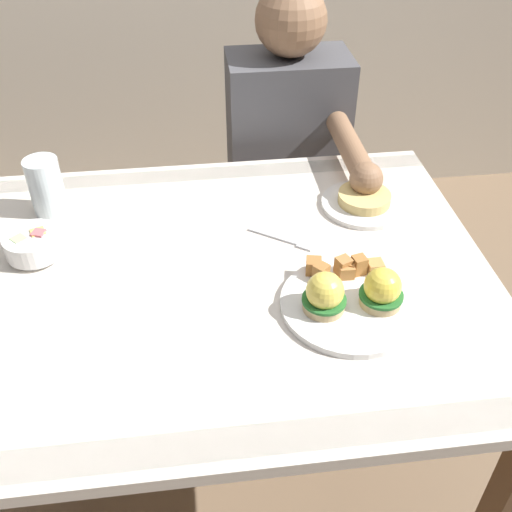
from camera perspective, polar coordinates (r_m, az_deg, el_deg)
name	(u,v)px	position (r m, az deg, el deg)	size (l,w,h in m)	color
ground_plane	(217,473)	(1.80, -3.72, -19.97)	(6.00, 6.00, 0.00)	#7F664C
dining_table	(205,312)	(1.30, -4.87, -5.40)	(1.20, 0.90, 0.74)	silver
eggs_benedict_plate	(351,296)	(1.15, 9.05, -3.78)	(0.27, 0.27, 0.09)	white
fruit_bowl	(34,244)	(1.34, -20.46, 1.04)	(0.12, 0.12, 0.06)	white
fork	(285,239)	(1.32, 2.78, 1.59)	(0.14, 0.10, 0.00)	silver
water_glass_near	(47,190)	(1.46, -19.36, 6.00)	(0.08, 0.08, 0.14)	silver
side_plate	(364,201)	(1.44, 10.27, 5.15)	(0.20, 0.20, 0.04)	white
diner_person	(289,159)	(1.80, 3.16, 9.22)	(0.34, 0.54, 1.14)	#33333D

